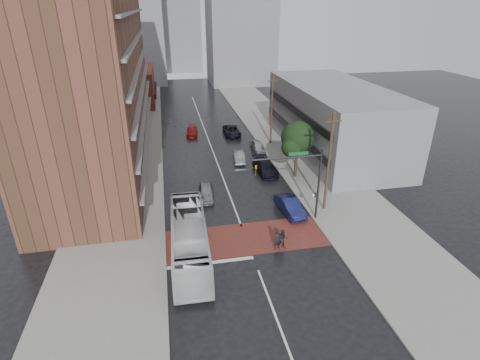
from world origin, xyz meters
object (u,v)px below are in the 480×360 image
pedestrian_a (278,239)px  car_travel_b (239,157)px  car_travel_c (192,132)px  suv_travel (232,131)px  pedestrian_b (283,239)px  transit_bus (189,239)px  car_parked_near (290,206)px  car_parked_far (258,146)px  car_travel_a (206,192)px  car_parked_mid (265,167)px

pedestrian_a → car_travel_b: (0.65, 19.69, -0.31)m
car_travel_c → suv_travel: size_ratio=0.81×
pedestrian_b → car_travel_c: bearing=109.3°
transit_bus → pedestrian_a: transit_bus is taller
pedestrian_a → car_parked_near: bearing=38.1°
car_parked_far → car_parked_near: bearing=-94.7°
car_parked_near → transit_bus: bearing=-160.6°
pedestrian_a → car_travel_b: size_ratio=0.49×
pedestrian_a → car_travel_a: 11.38m
suv_travel → pedestrian_b: bearing=-91.2°
car_parked_near → suv_travel: bearing=86.3°
car_travel_b → pedestrian_b: bearing=-83.7°
car_travel_a → suv_travel: suv_travel is taller
car_travel_b → car_parked_near: 14.37m
pedestrian_a → car_travel_a: size_ratio=0.46×
transit_bus → pedestrian_b: (7.77, -0.50, -0.78)m
car_travel_a → suv_travel: size_ratio=0.81×
transit_bus → car_travel_c: 31.44m
car_travel_b → car_parked_mid: car_parked_mid is taller
pedestrian_a → car_parked_far: bearing=56.3°
pedestrian_b → car_travel_b: 19.69m
suv_travel → car_parked_mid: size_ratio=0.99×
car_parked_near → car_travel_a: bearing=141.7°
transit_bus → car_travel_c: size_ratio=2.85×
car_parked_mid → pedestrian_a: bearing=-105.3°
car_parked_far → pedestrian_a: bearing=-100.9°
pedestrian_a → pedestrian_b: size_ratio=1.09×
pedestrian_a → suv_travel: (1.64, 30.66, -0.24)m
pedestrian_a → car_parked_far: pedestrian_a is taller
pedestrian_a → transit_bus: bearing=152.2°
transit_bus → car_travel_c: (2.77, 31.30, -1.05)m
car_travel_c → suv_travel: suv_travel is taller
car_travel_c → car_parked_mid: bearing=-58.4°
car_travel_c → transit_bus: bearing=-88.4°
transit_bus → car_parked_far: size_ratio=3.09×
pedestrian_a → pedestrian_b: (0.48, 0.00, -0.07)m
pedestrian_b → car_parked_mid: pedestrian_b is taller
pedestrian_b → car_travel_a: pedestrian_b is taller
car_travel_a → car_travel_c: bearing=95.9°
suv_travel → car_travel_b: bearing=-94.2°
car_parked_mid → pedestrian_b: bearing=-103.6°
car_travel_c → car_parked_far: (8.55, -8.57, 0.05)m
car_travel_b → car_parked_mid: (2.41, -4.20, 0.11)m
transit_bus → pedestrian_a: (7.29, -0.50, -0.70)m
car_parked_near → car_parked_mid: size_ratio=0.88×
car_travel_c → suv_travel: bearing=-3.8°
car_travel_a → car_parked_mid: (7.90, 5.20, 0.04)m
transit_bus → suv_travel: bearing=75.1°
transit_bus → car_travel_b: 20.79m
car_travel_b → pedestrian_a: bearing=-85.1°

